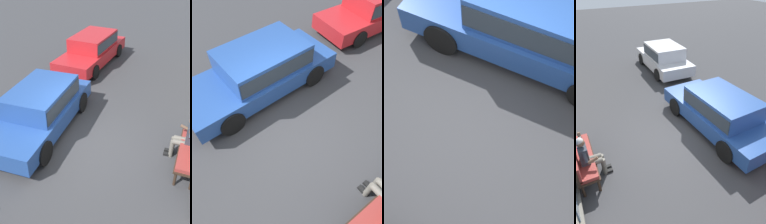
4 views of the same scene
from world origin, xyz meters
TOP-DOWN VIEW (x-y plane):
  - ground_plane at (0.00, 0.00)m, footprint 60.00×60.00m
  - parked_car_near at (-5.78, -2.24)m, footprint 4.73×1.98m
  - parked_car_mid at (-0.23, -1.73)m, footprint 4.67×2.06m

SIDE VIEW (x-z plane):
  - ground_plane at x=0.00m, z-range 0.00..0.00m
  - parked_car_near at x=-5.78m, z-range 0.07..1.47m
  - parked_car_mid at x=-0.23m, z-range 0.08..1.50m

